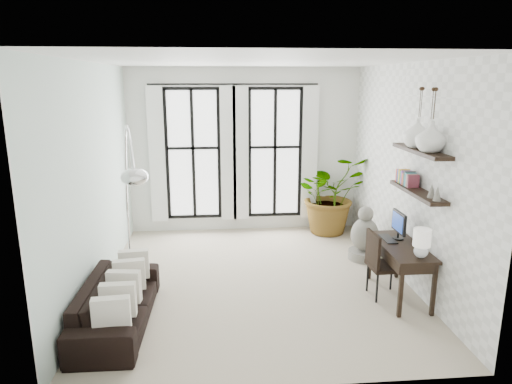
{
  "coord_description": "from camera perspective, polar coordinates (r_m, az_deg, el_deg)",
  "views": [
    {
      "loc": [
        -0.54,
        -6.37,
        2.94
      ],
      "look_at": [
        0.04,
        0.3,
        1.3
      ],
      "focal_mm": 32.0,
      "sensor_mm": 36.0,
      "label": 1
    }
  ],
  "objects": [
    {
      "name": "desk",
      "position": [
        6.55,
        17.81,
        -6.87
      ],
      "size": [
        0.54,
        1.27,
        1.15
      ],
      "color": "black",
      "rests_on": "floor"
    },
    {
      "name": "arc_lamp",
      "position": [
        6.2,
        -15.67,
        3.21
      ],
      "size": [
        0.74,
        1.76,
        2.4
      ],
      "color": "silver",
      "rests_on": "floor"
    },
    {
      "name": "windows",
      "position": [
        8.91,
        -2.72,
        4.81
      ],
      "size": [
        3.26,
        0.13,
        2.65
      ],
      "color": "white",
      "rests_on": "wall_back"
    },
    {
      "name": "throw_pillows",
      "position": [
        5.9,
        -16.16,
        -11.28
      ],
      "size": [
        0.4,
        1.52,
        0.4
      ],
      "color": "silver",
      "rests_on": "sofa"
    },
    {
      "name": "wall_right",
      "position": [
        7.08,
        18.36,
        2.12
      ],
      "size": [
        0.0,
        5.0,
        5.0
      ],
      "primitive_type": "plane",
      "rotation": [
        1.57,
        0.0,
        -1.57
      ],
      "color": "white",
      "rests_on": "floor"
    },
    {
      "name": "wall_left",
      "position": [
        6.73,
        -19.58,
        1.45
      ],
      "size": [
        0.0,
        5.0,
        5.0
      ],
      "primitive_type": "plane",
      "rotation": [
        1.57,
        0.0,
        1.57
      ],
      "color": "silver",
      "rests_on": "floor"
    },
    {
      "name": "vase_a",
      "position": [
        6.08,
        21.02,
        6.47
      ],
      "size": [
        0.37,
        0.37,
        0.38
      ],
      "primitive_type": "imported",
      "color": "white",
      "rests_on": "shelf_upper"
    },
    {
      "name": "ceiling",
      "position": [
        6.4,
        -0.12,
        16.06
      ],
      "size": [
        5.0,
        5.0,
        0.0
      ],
      "primitive_type": "plane",
      "color": "white",
      "rests_on": "wall_back"
    },
    {
      "name": "wall_back",
      "position": [
        8.99,
        -1.46,
        5.15
      ],
      "size": [
        4.5,
        0.0,
        4.5
      ],
      "primitive_type": "plane",
      "rotation": [
        1.57,
        0.0,
        0.0
      ],
      "color": "white",
      "rests_on": "floor"
    },
    {
      "name": "desk_chair",
      "position": [
        6.57,
        15.23,
        -8.25
      ],
      "size": [
        0.46,
        0.46,
        0.94
      ],
      "rotation": [
        0.0,
        0.0,
        0.04
      ],
      "color": "black",
      "rests_on": "floor"
    },
    {
      "name": "plant",
      "position": [
        9.06,
        9.31,
        -0.23
      ],
      "size": [
        1.65,
        1.51,
        1.57
      ],
      "primitive_type": "imported",
      "rotation": [
        0.0,
        0.0,
        0.23
      ],
      "color": "#2D7228",
      "rests_on": "floor"
    },
    {
      "name": "vase_b",
      "position": [
        6.44,
        19.49,
        6.95
      ],
      "size": [
        0.37,
        0.37,
        0.38
      ],
      "primitive_type": "imported",
      "color": "white",
      "rests_on": "shelf_upper"
    },
    {
      "name": "buddha",
      "position": [
        7.9,
        13.41,
        -5.52
      ],
      "size": [
        0.51,
        0.51,
        0.92
      ],
      "color": "gray",
      "rests_on": "floor"
    },
    {
      "name": "sofa",
      "position": [
        6.01,
        -16.98,
        -13.12
      ],
      "size": [
        0.8,
        1.97,
        0.57
      ],
      "primitive_type": "imported",
      "rotation": [
        0.0,
        0.0,
        1.55
      ],
      "color": "black",
      "rests_on": "floor"
    },
    {
      "name": "wall_shelves",
      "position": [
        6.42,
        19.51,
        2.06
      ],
      "size": [
        0.25,
        1.3,
        0.6
      ],
      "color": "black",
      "rests_on": "wall_right"
    },
    {
      "name": "floor",
      "position": [
        7.04,
        -0.11,
        -10.97
      ],
      "size": [
        5.0,
        5.0,
        0.0
      ],
      "primitive_type": "plane",
      "color": "#B3A48E",
      "rests_on": "ground"
    }
  ]
}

